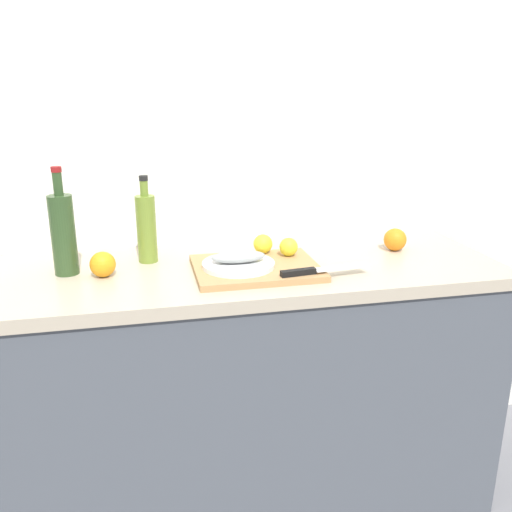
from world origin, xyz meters
The scene contains 13 objects.
ground_plane centered at (0.00, 0.00, 0.00)m, with size 12.00×12.00×0.00m, color slate.
back_wall centered at (0.00, 0.33, 1.25)m, with size 3.20×0.05×2.50m, color white.
kitchen_counter centered at (0.00, 0.00, 0.45)m, with size 2.00×0.60×0.90m.
cutting_board centered at (0.19, -0.06, 0.91)m, with size 0.39×0.31×0.02m, color tan.
white_plate centered at (0.13, -0.07, 0.93)m, with size 0.23×0.23×0.01m, color white.
fish_fillet centered at (0.13, -0.07, 0.95)m, with size 0.17×0.07×0.04m, color #999E99.
chef_knife centered at (0.34, -0.18, 0.93)m, with size 0.29×0.06×0.02m.
lemon_0 centered at (0.24, 0.06, 0.95)m, with size 0.06×0.06×0.06m, color yellow.
lemon_1 centered at (0.31, 0.01, 0.95)m, with size 0.06×0.06×0.06m, color yellow.
olive_oil_bottle centered at (-0.14, 0.11, 1.02)m, with size 0.06×0.06×0.29m.
wine_bottle centered at (-0.40, 0.04, 1.03)m, with size 0.07×0.07×0.33m.
orange_0 centered at (-0.28, -0.01, 0.94)m, with size 0.08×0.08×0.08m, color orange.
orange_1 centered at (0.72, 0.05, 0.94)m, with size 0.08×0.08×0.08m, color orange.
Camera 1 is at (-0.16, -1.64, 1.46)m, focal length 37.80 mm.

